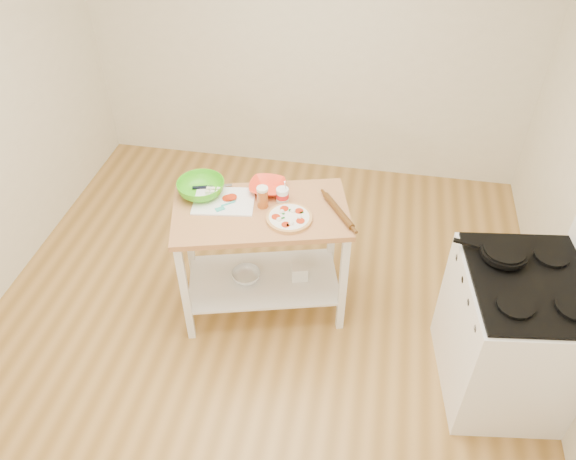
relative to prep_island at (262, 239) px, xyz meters
The scene contains 15 objects.
room_shell 0.78m from the prep_island, 88.36° to the right, with size 4.04×4.54×2.74m.
prep_island is the anchor object (origin of this frame).
gas_stove 1.70m from the prep_island, 13.14° to the right, with size 0.82×0.92×1.11m.
skillet 1.54m from the prep_island, ahead, with size 0.42×0.27×0.03m.
pizza 0.34m from the prep_island, 17.09° to the right, with size 0.30×0.30×0.05m.
cutting_board 0.37m from the prep_island, 169.67° to the left, with size 0.44×0.35×0.04m.
spatula 0.36m from the prep_island, behind, with size 0.12×0.13×0.01m.
knife 0.52m from the prep_island, 158.67° to the left, with size 0.26×0.11×0.01m.
orange_bowl 0.36m from the prep_island, 89.90° to the left, with size 0.25×0.25×0.06m, color #FF4021.
green_bowl 0.53m from the prep_island, 167.22° to the left, with size 0.32×0.32×0.10m, color #3FB915.
beer_pint 0.33m from the prep_island, 83.41° to the left, with size 0.08×0.08×0.15m.
yogurt_tub 0.35m from the prep_island, 44.18° to the left, with size 0.08×0.08×0.18m.
rolling_pin 0.57m from the prep_island, ahead, with size 0.04×0.04×0.36m, color #553313.
shelf_glass_bowl 0.38m from the prep_island, 169.66° to the right, with size 0.21×0.21×0.07m, color silver.
shelf_bin 0.42m from the prep_island, 14.87° to the left, with size 0.11×0.11×0.11m, color white.
Camera 1 is at (0.68, -2.43, 3.19)m, focal length 35.00 mm.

